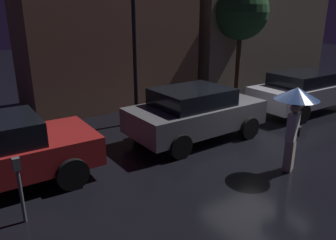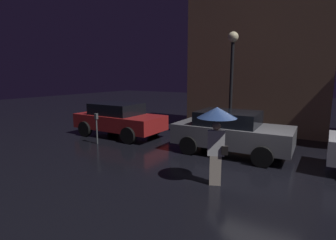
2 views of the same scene
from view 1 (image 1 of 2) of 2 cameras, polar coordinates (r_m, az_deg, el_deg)
ground_plane at (r=9.57m, az=15.82°, el=-4.01°), size 60.00×60.00×0.00m
building_facade_left at (r=13.25m, az=-10.50°, el=16.76°), size 6.56×3.00×6.46m
parked_car_grey at (r=9.44m, az=4.74°, el=1.38°), size 4.01×2.06×1.49m
parked_car_silver at (r=13.11m, az=22.69°, el=4.78°), size 4.44×1.99×1.45m
pedestrian_with_umbrella at (r=7.72m, az=21.32°, el=2.20°), size 0.97×0.97×1.97m
parking_meter at (r=6.18m, az=-24.46°, el=-9.97°), size 0.12×0.10×1.23m
street_lamp_near at (r=10.40m, az=-5.94°, el=16.40°), size 0.44×0.44×4.50m
street_tree at (r=14.65m, az=12.63°, el=17.79°), size 2.28×2.28×4.65m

